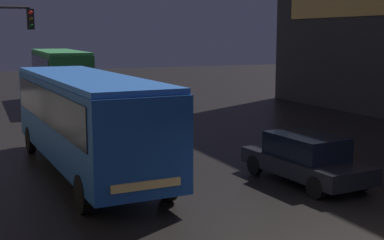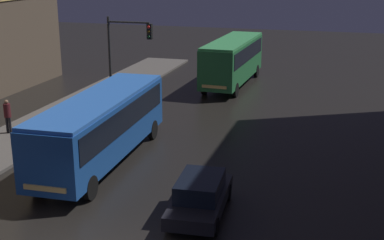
% 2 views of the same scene
% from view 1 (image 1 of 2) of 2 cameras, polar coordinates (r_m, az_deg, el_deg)
% --- Properties ---
extents(bus_near, '(2.90, 10.72, 3.18)m').
position_cam_1_polar(bus_near, '(17.50, -11.25, 0.72)').
color(bus_near, '#194793').
rests_on(bus_near, ground).
extents(bus_far, '(2.83, 9.92, 3.46)m').
position_cam_1_polar(bus_far, '(35.05, -13.91, 5.02)').
color(bus_far, '#236B38').
rests_on(bus_far, ground).
extents(car_taxi, '(2.12, 4.44, 1.47)m').
position_cam_1_polar(car_taxi, '(16.61, 12.01, -4.00)').
color(car_taxi, black).
rests_on(car_taxi, ground).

